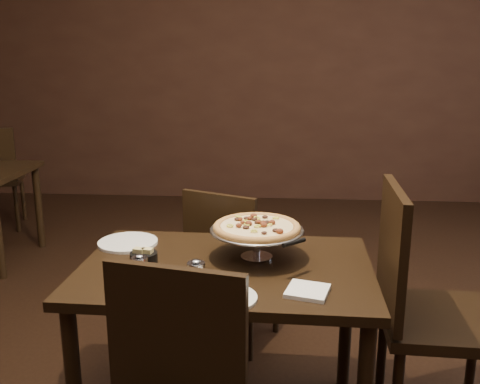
{
  "coord_description": "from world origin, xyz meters",
  "views": [
    {
      "loc": [
        0.14,
        -1.94,
        1.47
      ],
      "look_at": [
        -0.0,
        0.0,
        0.97
      ],
      "focal_mm": 40.0,
      "sensor_mm": 36.0,
      "label": 1
    }
  ],
  "objects": [
    {
      "name": "room",
      "position": [
        0.06,
        0.03,
        1.4
      ],
      "size": [
        6.04,
        7.04,
        2.84
      ],
      "color": "black",
      "rests_on": "ground"
    },
    {
      "name": "dining_table",
      "position": [
        -0.05,
        -0.05,
        0.6
      ],
      "size": [
        1.12,
        0.76,
        0.69
      ],
      "rotation": [
        0.0,
        0.0,
        -0.02
      ],
      "color": "black",
      "rests_on": "ground"
    },
    {
      "name": "pizza_stand",
      "position": [
        0.06,
        0.04,
        0.81
      ],
      "size": [
        0.37,
        0.37,
        0.15
      ],
      "color": "#B5B5BC",
      "rests_on": "dining_table"
    },
    {
      "name": "parmesan_shaker",
      "position": [
        -0.34,
        -0.22,
        0.74
      ],
      "size": [
        0.06,
        0.06,
        0.1
      ],
      "color": "#F8F1C1",
      "rests_on": "dining_table"
    },
    {
      "name": "pepper_flake_shaker",
      "position": [
        -0.13,
        -0.26,
        0.74
      ],
      "size": [
        0.06,
        0.06,
        0.11
      ],
      "color": "maroon",
      "rests_on": "dining_table"
    },
    {
      "name": "packet_caddy",
      "position": [
        -0.36,
        -0.1,
        0.73
      ],
      "size": [
        0.1,
        0.1,
        0.08
      ],
      "rotation": [
        0.0,
        0.0,
        -0.23
      ],
      "color": "black",
      "rests_on": "dining_table"
    },
    {
      "name": "napkin_stack",
      "position": [
        0.24,
        -0.27,
        0.7
      ],
      "size": [
        0.17,
        0.17,
        0.01
      ],
      "primitive_type": "cube",
      "rotation": [
        0.0,
        0.0,
        -0.26
      ],
      "color": "white",
      "rests_on": "dining_table"
    },
    {
      "name": "plate_left",
      "position": [
        -0.49,
        0.15,
        0.7
      ],
      "size": [
        0.25,
        0.25,
        0.01
      ],
      "primitive_type": "cylinder",
      "color": "white",
      "rests_on": "dining_table"
    },
    {
      "name": "plate_near",
      "position": [
        -0.03,
        -0.34,
        0.7
      ],
      "size": [
        0.21,
        0.21,
        0.01
      ],
      "primitive_type": "cylinder",
      "color": "white",
      "rests_on": "dining_table"
    },
    {
      "name": "serving_spatula",
      "position": [
        0.2,
        -0.11,
        0.81
      ],
      "size": [
        0.14,
        0.14,
        0.02
      ],
      "rotation": [
        0.0,
        0.0,
        -0.78
      ],
      "color": "#B5B5BC",
      "rests_on": "pizza_stand"
    },
    {
      "name": "chair_far",
      "position": [
        -0.1,
        0.57,
        0.46
      ],
      "size": [
        0.51,
        0.51,
        0.84
      ],
      "rotation": [
        0.0,
        0.0,
        2.74
      ],
      "color": "black",
      "rests_on": "ground"
    },
    {
      "name": "chair_side",
      "position": [
        0.7,
        -0.01,
        0.54
      ],
      "size": [
        0.48,
        0.48,
        1.0
      ],
      "rotation": [
        0.0,
        0.0,
        1.53
      ],
      "color": "black",
      "rests_on": "ground"
    }
  ]
}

